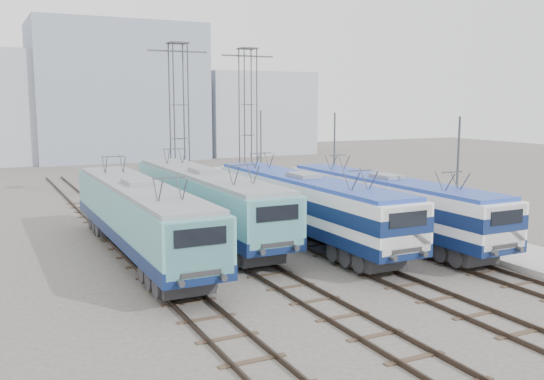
% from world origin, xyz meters
% --- Properties ---
extents(ground, '(160.00, 160.00, 0.00)m').
position_xyz_m(ground, '(0.00, 0.00, 0.00)').
color(ground, '#514C47').
extents(platform, '(4.00, 70.00, 0.30)m').
position_xyz_m(platform, '(10.20, 8.00, 0.15)').
color(platform, '#9E9E99').
rests_on(platform, ground).
extents(locomotive_far_left, '(2.89, 18.26, 3.44)m').
position_xyz_m(locomotive_far_left, '(-6.75, 7.43, 2.27)').
color(locomotive_far_left, '#0D1C46').
rests_on(locomotive_far_left, ground).
extents(locomotive_center_left, '(2.94, 18.55, 3.49)m').
position_xyz_m(locomotive_center_left, '(-2.25, 10.31, 2.31)').
color(locomotive_center_left, '#0D1C46').
rests_on(locomotive_center_left, ground).
extents(locomotive_center_right, '(2.83, 17.92, 3.37)m').
position_xyz_m(locomotive_center_right, '(2.25, 6.83, 2.29)').
color(locomotive_center_right, '#0D1C46').
rests_on(locomotive_center_right, ground).
extents(locomotive_far_right, '(2.72, 17.21, 3.23)m').
position_xyz_m(locomotive_far_right, '(6.75, 5.38, 2.20)').
color(locomotive_far_right, '#0D1C46').
rests_on(locomotive_far_right, ground).
extents(catenary_tower_west, '(4.50, 1.20, 12.00)m').
position_xyz_m(catenary_tower_west, '(0.00, 22.00, 6.64)').
color(catenary_tower_west, '#3F4247').
rests_on(catenary_tower_west, ground).
extents(catenary_tower_east, '(4.50, 1.20, 12.00)m').
position_xyz_m(catenary_tower_east, '(6.50, 24.00, 6.64)').
color(catenary_tower_east, '#3F4247').
rests_on(catenary_tower_east, ground).
extents(mast_front, '(0.12, 0.12, 7.00)m').
position_xyz_m(mast_front, '(8.60, 2.00, 3.50)').
color(mast_front, '#3F4247').
rests_on(mast_front, ground).
extents(mast_mid, '(0.12, 0.12, 7.00)m').
position_xyz_m(mast_mid, '(8.60, 14.00, 3.50)').
color(mast_mid, '#3F4247').
rests_on(mast_mid, ground).
extents(mast_rear, '(0.12, 0.12, 7.00)m').
position_xyz_m(mast_rear, '(8.60, 26.00, 3.50)').
color(mast_rear, '#3F4247').
rests_on(mast_rear, ground).
extents(building_center, '(22.00, 14.00, 18.00)m').
position_xyz_m(building_center, '(4.00, 62.00, 9.00)').
color(building_center, gray).
rests_on(building_center, ground).
extents(building_east, '(16.00, 12.00, 12.00)m').
position_xyz_m(building_east, '(24.00, 62.00, 6.00)').
color(building_east, '#9BA1AE').
rests_on(building_east, ground).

